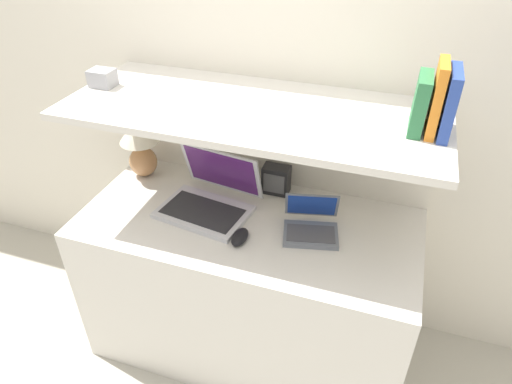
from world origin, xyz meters
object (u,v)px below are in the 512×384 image
laptop_small (311,225)px  book_green (420,104)px  laptop_large (209,198)px  shelf_gadget (102,78)px  book_blue (449,103)px  router_box (276,179)px  book_orange (437,98)px  computer_mouse (240,237)px  table_lamp (140,142)px

laptop_small → book_green: bearing=9.3°
laptop_large → book_green: bearing=2.2°
shelf_gadget → book_blue: bearing=0.0°
book_blue → router_box: bearing=163.6°
laptop_large → book_orange: bearing=2.1°
laptop_large → computer_mouse: 0.26m
laptop_large → router_box: (0.24, 0.21, 0.02)m
laptop_large → book_blue: 1.01m
table_lamp → shelf_gadget: size_ratio=3.10×
router_box → computer_mouse: bearing=-95.8°
computer_mouse → book_blue: 0.89m
laptop_large → book_orange: 0.98m
computer_mouse → router_box: bearing=84.2°
table_lamp → laptop_small: size_ratio=1.17×
shelf_gadget → book_green: bearing=0.0°
book_green → shelf_gadget: (-1.22, -0.00, -0.06)m
table_lamp → laptop_small: table_lamp is taller
laptop_large → router_box: 0.32m
laptop_large → book_orange: (0.81, 0.03, 0.56)m
laptop_small → computer_mouse: (-0.25, -0.14, -0.02)m
table_lamp → book_green: book_green is taller
table_lamp → laptop_large: size_ratio=0.72×
router_box → laptop_small: bearing=-47.1°
table_lamp → shelf_gadget: (-0.04, -0.12, 0.34)m
laptop_small → book_blue: size_ratio=1.19×
table_lamp → computer_mouse: 0.70m
table_lamp → book_green: (1.17, -0.12, 0.40)m
computer_mouse → book_green: 0.82m
computer_mouse → book_blue: (0.65, 0.19, 0.58)m
book_blue → book_green: book_blue is taller
table_lamp → shelf_gadget: 0.37m
laptop_large → laptop_small: laptop_large is taller
computer_mouse → book_blue: size_ratio=0.52×
book_orange → shelf_gadget: 1.27m
computer_mouse → book_green: bearing=18.9°
router_box → book_orange: (0.57, -0.18, 0.54)m
laptop_large → router_box: size_ratio=3.16×
laptop_large → book_green: (0.77, 0.03, 0.53)m
book_orange → book_blue: bearing=0.0°
table_lamp → laptop_small: bearing=-11.3°
book_blue → table_lamp: bearing=174.5°
book_green → shelf_gadget: bearing=-180.0°
router_box → shelf_gadget: size_ratio=1.36×
book_orange → table_lamp: bearing=174.4°
book_blue → laptop_small: bearing=-172.7°
table_lamp → book_orange: size_ratio=1.27×
book_green → computer_mouse: bearing=-161.1°
router_box → book_blue: size_ratio=0.61×
laptop_large → computer_mouse: bearing=-39.5°
laptop_large → laptop_small: 0.45m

